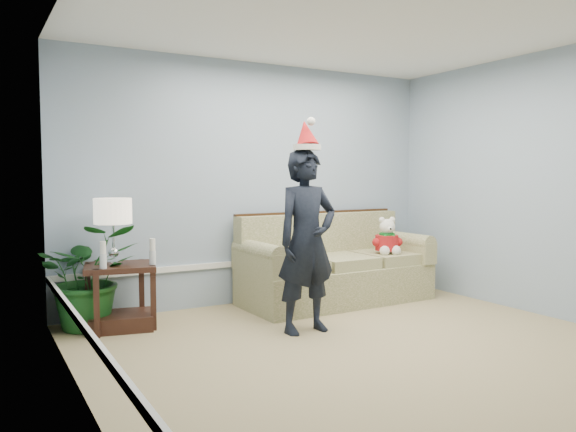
{
  "coord_description": "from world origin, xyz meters",
  "views": [
    {
      "loc": [
        -2.84,
        -3.23,
        1.43
      ],
      "look_at": [
        -0.14,
        1.55,
        1.04
      ],
      "focal_mm": 35.0,
      "sensor_mm": 36.0,
      "label": 1
    }
  ],
  "objects_px": {
    "sofa": "(333,270)",
    "houseplant": "(89,276)",
    "table_lamp": "(113,214)",
    "side_table": "(121,304)",
    "teddy_bear": "(387,240)",
    "man": "(307,241)"
  },
  "relations": [
    {
      "from": "sofa",
      "to": "houseplant",
      "type": "distance_m",
      "value": 2.66
    },
    {
      "from": "table_lamp",
      "to": "houseplant",
      "type": "height_order",
      "value": "table_lamp"
    },
    {
      "from": "side_table",
      "to": "teddy_bear",
      "type": "bearing_deg",
      "value": -4.69
    },
    {
      "from": "sofa",
      "to": "table_lamp",
      "type": "xyz_separation_m",
      "value": [
        -2.44,
        0.05,
        0.72
      ]
    },
    {
      "from": "sofa",
      "to": "teddy_bear",
      "type": "height_order",
      "value": "sofa"
    },
    {
      "from": "side_table",
      "to": "man",
      "type": "relative_size",
      "value": 0.43
    },
    {
      "from": "table_lamp",
      "to": "sofa",
      "type": "bearing_deg",
      "value": -1.26
    },
    {
      "from": "table_lamp",
      "to": "man",
      "type": "bearing_deg",
      "value": -33.27
    },
    {
      "from": "houseplant",
      "to": "man",
      "type": "bearing_deg",
      "value": -32.82
    },
    {
      "from": "table_lamp",
      "to": "houseplant",
      "type": "relative_size",
      "value": 0.62
    },
    {
      "from": "houseplant",
      "to": "teddy_bear",
      "type": "distance_m",
      "value": 3.27
    },
    {
      "from": "table_lamp",
      "to": "teddy_bear",
      "type": "xyz_separation_m",
      "value": [
        3.03,
        -0.29,
        -0.39
      ]
    },
    {
      "from": "houseplant",
      "to": "teddy_bear",
      "type": "relative_size",
      "value": 2.29
    },
    {
      "from": "table_lamp",
      "to": "teddy_bear",
      "type": "relative_size",
      "value": 1.42
    },
    {
      "from": "table_lamp",
      "to": "teddy_bear",
      "type": "distance_m",
      "value": 3.07
    },
    {
      "from": "sofa",
      "to": "man",
      "type": "bearing_deg",
      "value": -136.24
    },
    {
      "from": "sofa",
      "to": "side_table",
      "type": "relative_size",
      "value": 3.01
    },
    {
      "from": "sofa",
      "to": "man",
      "type": "xyz_separation_m",
      "value": [
        -0.93,
        -0.94,
        0.48
      ]
    },
    {
      "from": "table_lamp",
      "to": "side_table",
      "type": "bearing_deg",
      "value": -47.37
    },
    {
      "from": "table_lamp",
      "to": "houseplant",
      "type": "distance_m",
      "value": 0.63
    },
    {
      "from": "sofa",
      "to": "houseplant",
      "type": "bearing_deg",
      "value": 174.91
    },
    {
      "from": "sofa",
      "to": "teddy_bear",
      "type": "distance_m",
      "value": 0.72
    }
  ]
}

